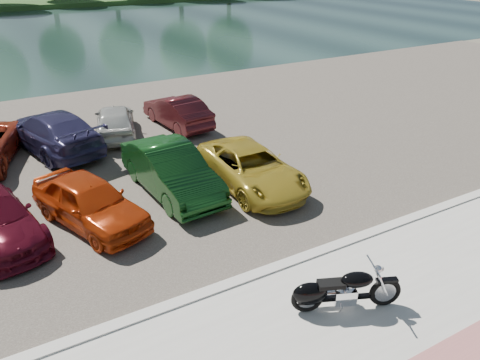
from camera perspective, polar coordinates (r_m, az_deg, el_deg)
The scene contains 13 objects.
ground at distance 10.27m, azimuth 12.46°, elevation -16.09°, with size 200.00×200.00×0.00m, color #595447.
promenade at distance 9.76m, azimuth 16.54°, elevation -19.08°, with size 60.00×6.00×0.10m, color #B9B5AE.
kerb at distance 11.40m, azimuth 5.84°, elevation -10.16°, with size 60.00×0.30×0.14m, color #B9B5AE.
parking_lot at distance 18.55m, azimuth -10.30°, elevation 4.39°, with size 60.00×18.00×0.04m, color #413A34.
river at distance 46.19m, azimuth -23.40°, elevation 15.83°, with size 120.00×40.00×0.00m, color #192D29.
far_bank at distance 77.82m, azimuth -27.04°, elevation 18.92°, with size 120.00×24.00×0.60m, color #204117.
motorcycle at distance 10.00m, azimuth 11.69°, elevation -13.12°, with size 2.21×1.14×1.05m.
car_4 at distance 13.24m, azimuth -17.86°, elevation -2.55°, with size 1.59×3.94×1.34m, color #B4330C.
car_5 at distance 14.39m, azimuth -8.37°, elevation 1.20°, with size 1.57×4.49×1.48m, color #103B13.
car_6 at distance 14.65m, azimuth 1.39°, elevation 1.49°, with size 2.08×4.52×1.26m, color gold.
car_11 at distance 18.65m, azimuth -21.81°, elevation 5.51°, with size 2.07×5.10×1.48m, color #2A284E.
car_12 at distance 19.44m, azimuth -15.00°, elevation 7.03°, with size 1.51×3.76×1.28m, color beige.
car_13 at distance 20.07m, azimuth -7.66°, elevation 8.31°, with size 1.37×3.92×1.29m, color #441215.
Camera 1 is at (-5.50, -5.35, 6.83)m, focal length 35.00 mm.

